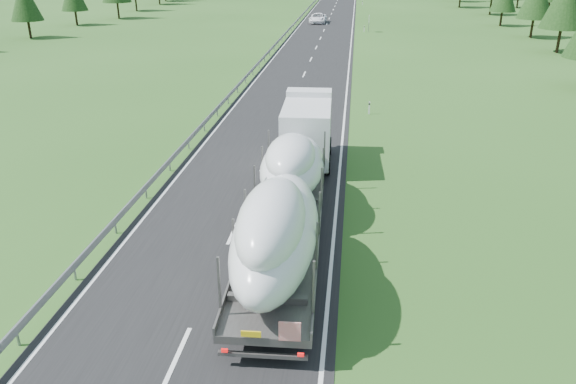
# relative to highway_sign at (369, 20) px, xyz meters

# --- Properties ---
(ground) EXTENTS (400.00, 400.00, 0.00)m
(ground) POSITION_rel_highway_sign_xyz_m (-7.20, -80.00, -1.81)
(ground) COLOR #254D19
(ground) RESTS_ON ground
(road_surface) EXTENTS (10.00, 400.00, 0.02)m
(road_surface) POSITION_rel_highway_sign_xyz_m (-7.20, 20.00, -1.80)
(road_surface) COLOR black
(road_surface) RESTS_ON ground
(guardrail) EXTENTS (0.10, 400.00, 0.76)m
(guardrail) POSITION_rel_highway_sign_xyz_m (-12.50, 19.94, -1.21)
(guardrail) COLOR slate
(guardrail) RESTS_ON ground
(highway_sign) EXTENTS (0.08, 0.90, 2.60)m
(highway_sign) POSITION_rel_highway_sign_xyz_m (0.00, 0.00, 0.00)
(highway_sign) COLOR slate
(highway_sign) RESTS_ON ground
(boat_truck) EXTENTS (3.50, 21.79, 4.71)m
(boat_truck) POSITION_rel_highway_sign_xyz_m (-4.65, -70.81, 0.65)
(boat_truck) COLOR silver
(boat_truck) RESTS_ON ground
(distant_van) EXTENTS (2.94, 6.19, 1.71)m
(distant_van) POSITION_rel_highway_sign_xyz_m (-8.90, 11.42, -0.96)
(distant_van) COLOR white
(distant_van) RESTS_ON ground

